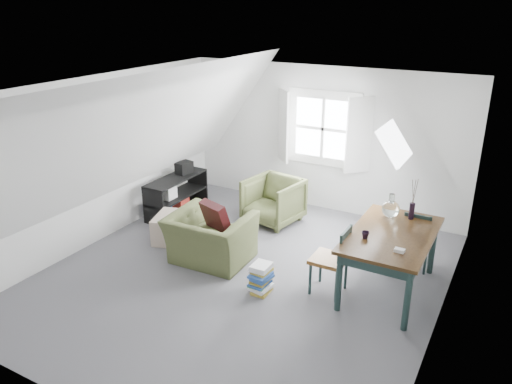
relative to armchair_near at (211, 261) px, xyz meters
The scene contains 24 objects.
floor 0.62m from the armchair_near, 11.38° to the right, with size 5.50×5.50×0.00m, color #545359.
ceiling 2.57m from the armchair_near, 11.38° to the right, with size 5.50×5.50×0.00m, color white.
wall_back 2.97m from the armchair_near, 77.07° to the left, with size 5.00×5.00×0.00m, color silver.
wall_front 3.19m from the armchair_near, 78.13° to the right, with size 5.00×5.00×0.00m, color silver.
wall_left 2.27m from the armchair_near, behind, with size 5.50×5.50×0.00m, color silver.
wall_right 3.35m from the armchair_near, ahead, with size 5.50×5.50×0.00m, color silver.
slope_left 2.02m from the armchair_near, behind, with size 5.50×5.50×0.00m, color white.
slope_right 2.79m from the armchair_near, ahead, with size 5.50×5.50×0.00m, color white.
dormer_window 3.00m from the armchair_near, 76.71° to the left, with size 1.71×0.35×1.30m.
skylight 3.01m from the armchair_near, 28.69° to the left, with size 0.55×0.75×0.04m, color white.
armchair_near is the anchor object (origin of this frame).
armchair_far 1.64m from the armchair_near, 84.51° to the left, with size 0.81×0.84×0.76m, color #464D2C.
throw_pillow 0.64m from the armchair_near, 90.00° to the left, with size 0.45×0.13×0.45m, color #360E11.
ottoman 0.91m from the armchair_near, 160.66° to the left, with size 0.61×0.61×0.41m, color tan.
dining_table 2.55m from the armchair_near, 10.65° to the left, with size 0.97×1.62×0.81m.
demijohn 2.61m from the armchair_near, 21.80° to the left, with size 0.23×0.23×0.33m.
vase_twigs 2.86m from the armchair_near, 21.80° to the left, with size 0.07×0.08×0.55m.
cup 2.31m from the armchair_near, ahead, with size 0.09×0.09×0.09m, color black.
paper_box 2.73m from the armchair_near, ahead, with size 0.12×0.08×0.04m, color white.
dining_chair_far 2.89m from the armchair_near, 25.31° to the left, with size 0.40×0.40×0.86m.
dining_chair_near 1.85m from the armchair_near, ahead, with size 0.43×0.43×0.92m.
media_shelf 1.89m from the armchair_near, 142.95° to the left, with size 0.43×1.28×0.65m.
electronics_box 2.19m from the armchair_near, 136.42° to the left, with size 0.20×0.28×0.22m, color black.
magazine_stack 1.10m from the armchair_near, 20.04° to the right, with size 0.29×0.34×0.38m.
Camera 1 is at (3.03, -5.09, 3.49)m, focal length 35.00 mm.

